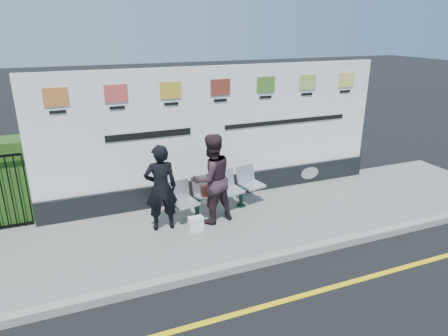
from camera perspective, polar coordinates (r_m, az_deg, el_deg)
name	(u,v)px	position (r m, az deg, el deg)	size (l,w,h in m)	color
ground	(281,302)	(6.40, 8.17, -18.40)	(80.00, 80.00, 0.00)	black
pavement	(221,225)	(8.26, -0.48, -8.20)	(14.00, 3.00, 0.12)	slate
kerb	(252,263)	(7.08, 4.09, -13.41)	(14.00, 0.18, 0.14)	gray
yellow_line	(281,302)	(6.40, 8.17, -18.37)	(14.00, 0.10, 0.01)	yellow
billboard	(219,142)	(9.09, -0.68, 3.71)	(8.00, 0.30, 3.00)	black
bench	(220,202)	(8.58, -0.58, -4.91)	(2.16, 0.56, 0.46)	silver
woman_left	(161,188)	(7.77, -9.00, -2.82)	(0.63, 0.41, 1.73)	black
woman_right	(212,179)	(7.96, -1.79, -1.55)	(0.90, 0.70, 1.84)	#342229
handbag_brown	(208,190)	(8.30, -2.23, -3.15)	(0.31, 0.13, 0.24)	black
carrier_bag_white	(196,224)	(7.92, -4.07, -7.94)	(0.28, 0.17, 0.28)	white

